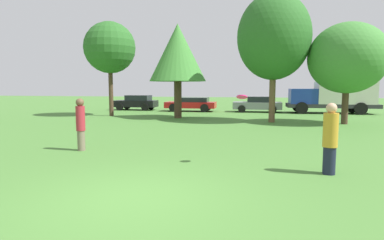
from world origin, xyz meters
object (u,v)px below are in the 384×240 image
Objects in this scene: tree_3 at (347,58)px; parked_car_grey at (258,104)px; tree_0 at (110,48)px; tree_1 at (178,53)px; person_thrower at (81,123)px; parked_car_red at (192,104)px; delivery_truck_blue at (333,96)px; frisbee at (242,97)px; parked_car_black at (136,102)px; tree_2 at (274,37)px; person_catcher at (330,138)px.

tree_3 reaches higher than parked_car_grey.
tree_1 is (5.10, -0.46, -0.53)m from tree_0.
person_thrower reaches higher than parked_car_red.
delivery_truck_blue is at bearing 177.75° from parked_car_grey.
frisbee reaches higher than parked_car_black.
tree_2 is 14.71m from parked_car_black.
tree_3 is 1.30× the size of parked_car_red.
frisbee is 19.02m from parked_car_red.
tree_1 is 6.96m from parked_car_red.
tree_1 is (-4.99, 12.31, 2.49)m from frisbee.
parked_car_red is (-6.46, 7.26, -4.31)m from tree_2.
tree_2 is at bearing 67.65° from person_thrower.
person_catcher reaches higher than parked_car_black.
tree_0 is at bearing 172.69° from tree_3.
parked_car_red is at bearing 144.68° from tree_3.
tree_1 reaches higher than person_thrower.
parked_car_red is (-10.44, 7.40, -3.01)m from tree_3.
person_thrower is 0.27× the size of tree_1.
tree_3 is (3.98, -0.14, -1.30)m from tree_2.
tree_2 is at bearing 55.30° from delivery_truck_blue.
parked_car_grey is at bearing 82.79° from person_thrower.
delivery_truck_blue is (6.09, 18.54, -0.45)m from frisbee.
tree_2 is 1.72× the size of parked_car_red.
delivery_truck_blue is at bearing 29.36° from tree_1.
person_catcher is 12.13m from tree_2.
person_catcher is 0.23× the size of tree_2.
tree_3 is (15.20, -1.95, -1.18)m from tree_0.
person_catcher is at bearing -60.84° from tree_1.
tree_3 is 1.41× the size of parked_car_grey.
frisbee is 0.07× the size of parked_car_grey.
tree_3 is at bearing 143.11° from parked_car_red.
parked_car_grey is (0.26, 18.61, -1.15)m from frisbee.
parked_car_red is (5.26, -0.52, -0.05)m from parked_car_black.
tree_0 is at bearing 47.29° from parked_car_red.
frisbee is 16.55m from tree_0.
delivery_truck_blue reaches higher than frisbee.
delivery_truck_blue is (0.97, 7.72, -2.29)m from tree_3.
person_catcher is 6.02× the size of frisbee.
person_catcher is 18.40m from tree_0.
person_thrower is 1.00× the size of person_catcher.
delivery_truck_blue is (3.97, 18.96, 0.50)m from person_catcher.
tree_1 is 8.97m from parked_car_grey.
tree_3 is 17.83m from parked_car_black.
tree_2 is (6.39, 10.06, 4.06)m from person_thrower.
tree_2 is at bearing 178.05° from tree_3.
tree_0 is 8.36m from parked_car_red.
parked_car_grey is (10.84, -0.13, -0.03)m from parked_car_black.
tree_3 is at bearing 53.84° from person_thrower.
delivery_truck_blue is at bearing 71.82° from frisbee.
tree_1 is at bearing 98.72° from person_thrower.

